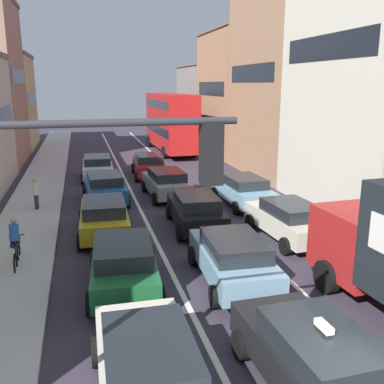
{
  "coord_description": "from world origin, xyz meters",
  "views": [
    {
      "loc": [
        -4.26,
        -4.67,
        5.88
      ],
      "look_at": [
        0.0,
        12.0,
        1.6
      ],
      "focal_mm": 40.71,
      "sensor_mm": 36.0,
      "label": 1
    }
  ],
  "objects_px": {
    "cyclist_on_sidewalk": "(15,243)",
    "pedestrian_near_kerb": "(36,192)",
    "traffic_light_pole": "(73,244)",
    "bus_mid_queue_primary": "(171,120)",
    "coupe_centre_lane_fourth": "(166,183)",
    "taxi_centre_lane_front": "(316,360)",
    "wagon_left_lane_second": "(124,263)",
    "hatchback_centre_lane_third": "(196,210)",
    "sedan_right_lane_behind_truck": "(289,219)",
    "sedan_left_lane_fifth": "(98,167)",
    "sedan_left_lane_fourth": "(105,187)",
    "wagon_right_lane_far": "(243,190)",
    "sedan_centre_lane_second": "(233,258)",
    "sedan_left_lane_third": "(104,216)",
    "sedan_left_lane_front": "(149,370)",
    "sedan_centre_lane_fifth": "(149,165)"
  },
  "relations": [
    {
      "from": "taxi_centre_lane_front",
      "to": "wagon_right_lane_far",
      "type": "distance_m",
      "value": 13.68
    },
    {
      "from": "sedan_left_lane_fourth",
      "to": "sedan_left_lane_fifth",
      "type": "height_order",
      "value": "same"
    },
    {
      "from": "coupe_centre_lane_fourth",
      "to": "sedan_left_lane_fourth",
      "type": "xyz_separation_m",
      "value": [
        -3.23,
        -0.21,
        0.0
      ]
    },
    {
      "from": "pedestrian_near_kerb",
      "to": "bus_mid_queue_primary",
      "type": "bearing_deg",
      "value": 65.24
    },
    {
      "from": "wagon_left_lane_second",
      "to": "bus_mid_queue_primary",
      "type": "distance_m",
      "value": 26.48
    },
    {
      "from": "traffic_light_pole",
      "to": "coupe_centre_lane_fourth",
      "type": "distance_m",
      "value": 17.36
    },
    {
      "from": "sedan_left_lane_third",
      "to": "sedan_left_lane_fifth",
      "type": "height_order",
      "value": "same"
    },
    {
      "from": "taxi_centre_lane_front",
      "to": "coupe_centre_lane_fourth",
      "type": "relative_size",
      "value": 0.99
    },
    {
      "from": "sedan_left_lane_front",
      "to": "wagon_left_lane_second",
      "type": "bearing_deg",
      "value": 0.19
    },
    {
      "from": "taxi_centre_lane_front",
      "to": "cyclist_on_sidewalk",
      "type": "distance_m",
      "value": 10.13
    },
    {
      "from": "traffic_light_pole",
      "to": "cyclist_on_sidewalk",
      "type": "relative_size",
      "value": 3.18
    },
    {
      "from": "hatchback_centre_lane_third",
      "to": "sedan_left_lane_fourth",
      "type": "distance_m",
      "value": 6.21
    },
    {
      "from": "cyclist_on_sidewalk",
      "to": "pedestrian_near_kerb",
      "type": "bearing_deg",
      "value": -2.13
    },
    {
      "from": "cyclist_on_sidewalk",
      "to": "sedan_left_lane_front",
      "type": "bearing_deg",
      "value": -158.09
    },
    {
      "from": "traffic_light_pole",
      "to": "sedan_left_lane_fifth",
      "type": "relative_size",
      "value": 1.27
    },
    {
      "from": "sedan_centre_lane_second",
      "to": "sedan_centre_lane_fifth",
      "type": "xyz_separation_m",
      "value": [
        -0.05,
        16.09,
        0.0
      ]
    },
    {
      "from": "sedan_centre_lane_second",
      "to": "sedan_right_lane_behind_truck",
      "type": "distance_m",
      "value": 4.57
    },
    {
      "from": "sedan_right_lane_behind_truck",
      "to": "bus_mid_queue_primary",
      "type": "bearing_deg",
      "value": -3.05
    },
    {
      "from": "sedan_left_lane_front",
      "to": "sedan_centre_lane_second",
      "type": "relative_size",
      "value": 0.99
    },
    {
      "from": "wagon_left_lane_second",
      "to": "hatchback_centre_lane_third",
      "type": "distance_m",
      "value": 5.9
    },
    {
      "from": "coupe_centre_lane_fourth",
      "to": "sedan_centre_lane_fifth",
      "type": "xyz_separation_m",
      "value": [
        -0.08,
        5.48,
        0.0
      ]
    },
    {
      "from": "sedan_left_lane_front",
      "to": "coupe_centre_lane_fourth",
      "type": "distance_m",
      "value": 15.6
    },
    {
      "from": "sedan_left_lane_front",
      "to": "wagon_right_lane_far",
      "type": "height_order",
      "value": "same"
    },
    {
      "from": "sedan_left_lane_fourth",
      "to": "bus_mid_queue_primary",
      "type": "bearing_deg",
      "value": -25.93
    },
    {
      "from": "sedan_left_lane_front",
      "to": "sedan_left_lane_fifth",
      "type": "relative_size",
      "value": 0.99
    },
    {
      "from": "sedan_left_lane_fifth",
      "to": "coupe_centre_lane_fourth",
      "type": "bearing_deg",
      "value": -147.82
    },
    {
      "from": "traffic_light_pole",
      "to": "bus_mid_queue_primary",
      "type": "height_order",
      "value": "traffic_light_pole"
    },
    {
      "from": "sedan_centre_lane_second",
      "to": "wagon_left_lane_second",
      "type": "relative_size",
      "value": 0.99
    },
    {
      "from": "sedan_centre_lane_second",
      "to": "sedan_left_lane_third",
      "type": "height_order",
      "value": "same"
    },
    {
      "from": "sedan_left_lane_third",
      "to": "coupe_centre_lane_fourth",
      "type": "xyz_separation_m",
      "value": [
        3.55,
        5.36,
        0.0
      ]
    },
    {
      "from": "sedan_left_lane_fourth",
      "to": "cyclist_on_sidewalk",
      "type": "distance_m",
      "value": 8.32
    },
    {
      "from": "sedan_left_lane_fourth",
      "to": "pedestrian_near_kerb",
      "type": "bearing_deg",
      "value": 103.3
    },
    {
      "from": "taxi_centre_lane_front",
      "to": "sedan_left_lane_front",
      "type": "bearing_deg",
      "value": 79.24
    },
    {
      "from": "coupe_centre_lane_fourth",
      "to": "pedestrian_near_kerb",
      "type": "bearing_deg",
      "value": 97.34
    },
    {
      "from": "wagon_left_lane_second",
      "to": "coupe_centre_lane_fourth",
      "type": "relative_size",
      "value": 1.01
    },
    {
      "from": "traffic_light_pole",
      "to": "sedan_centre_lane_second",
      "type": "height_order",
      "value": "traffic_light_pole"
    },
    {
      "from": "sedan_centre_lane_fifth",
      "to": "pedestrian_near_kerb",
      "type": "distance_m",
      "value": 9.2
    },
    {
      "from": "cyclist_on_sidewalk",
      "to": "taxi_centre_lane_front",
      "type": "bearing_deg",
      "value": -142.84
    },
    {
      "from": "wagon_left_lane_second",
      "to": "cyclist_on_sidewalk",
      "type": "distance_m",
      "value": 4.01
    },
    {
      "from": "wagon_left_lane_second",
      "to": "hatchback_centre_lane_third",
      "type": "xyz_separation_m",
      "value": [
        3.45,
        4.79,
        0.0
      ]
    },
    {
      "from": "cyclist_on_sidewalk",
      "to": "sedan_centre_lane_second",
      "type": "bearing_deg",
      "value": -114.68
    },
    {
      "from": "sedan_centre_lane_second",
      "to": "sedan_right_lane_behind_truck",
      "type": "bearing_deg",
      "value": -45.22
    },
    {
      "from": "taxi_centre_lane_front",
      "to": "sedan_left_lane_third",
      "type": "relative_size",
      "value": 1.0
    },
    {
      "from": "sedan_centre_lane_second",
      "to": "sedan_left_lane_fourth",
      "type": "bearing_deg",
      "value": 19.82
    },
    {
      "from": "sedan_right_lane_behind_truck",
      "to": "sedan_left_lane_front",
      "type": "bearing_deg",
      "value": 136.18
    },
    {
      "from": "taxi_centre_lane_front",
      "to": "hatchback_centre_lane_third",
      "type": "relative_size",
      "value": 0.99
    },
    {
      "from": "sedan_left_lane_third",
      "to": "cyclist_on_sidewalk",
      "type": "height_order",
      "value": "cyclist_on_sidewalk"
    },
    {
      "from": "sedan_right_lane_behind_truck",
      "to": "bus_mid_queue_primary",
      "type": "height_order",
      "value": "bus_mid_queue_primary"
    },
    {
      "from": "sedan_left_lane_front",
      "to": "wagon_right_lane_far",
      "type": "bearing_deg",
      "value": -27.0
    },
    {
      "from": "coupe_centre_lane_fourth",
      "to": "pedestrian_near_kerb",
      "type": "xyz_separation_m",
      "value": [
        -6.46,
        -1.15,
        0.15
      ]
    }
  ]
}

